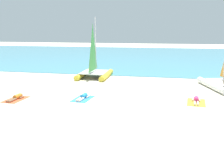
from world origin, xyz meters
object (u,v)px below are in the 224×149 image
(sunbather_left, at_px, (16,97))
(towel_middle, at_px, (83,99))
(sunbather_middle, at_px, (83,97))
(sunbather_right, at_px, (196,100))
(towel_left, at_px, (16,99))
(towel_right, at_px, (196,102))
(sailboat_yellow, at_px, (94,69))

(sunbather_left, relative_size, towel_middle, 0.82)
(sunbather_middle, relative_size, sunbather_right, 1.00)
(towel_left, distance_m, sunbather_right, 11.85)
(sunbather_right, bearing_deg, towel_middle, -168.95)
(towel_right, bearing_deg, sunbather_right, 84.56)
(towel_middle, height_order, sunbather_right, sunbather_right)
(sunbather_left, distance_m, sunbather_right, 11.83)
(sailboat_yellow, xyz_separation_m, sunbather_left, (-2.97, -8.71, -0.73))
(sunbather_left, distance_m, towel_right, 11.82)
(sailboat_yellow, relative_size, towel_middle, 3.05)
(sunbather_left, bearing_deg, towel_middle, 16.47)
(sunbather_left, height_order, towel_right, sunbather_left)
(towel_right, distance_m, sunbather_right, 0.14)
(towel_middle, bearing_deg, sailboat_yellow, 99.98)
(towel_left, bearing_deg, sunbather_right, 8.73)
(sailboat_yellow, distance_m, sunbather_right, 11.21)
(towel_left, distance_m, sunbather_left, 0.14)
(sunbather_middle, bearing_deg, sunbather_right, 9.82)
(sunbather_left, height_order, sunbather_right, same)
(towel_middle, distance_m, sunbather_middle, 0.14)
(sunbather_left, bearing_deg, sunbather_right, 11.77)
(towel_left, relative_size, sunbather_middle, 1.21)
(sunbather_middle, relative_size, towel_right, 0.82)
(towel_left, height_order, sunbather_middle, sunbather_middle)
(towel_middle, xyz_separation_m, sunbather_middle, (0.01, 0.07, 0.13))
(sunbather_middle, bearing_deg, towel_right, 9.31)
(sailboat_yellow, height_order, towel_right, sailboat_yellow)
(towel_middle, height_order, towel_right, same)
(sailboat_yellow, relative_size, towel_left, 3.05)
(sunbather_middle, distance_m, towel_right, 7.40)
(sailboat_yellow, height_order, towel_left, sailboat_yellow)
(sunbather_left, xyz_separation_m, towel_middle, (4.32, 1.01, -0.13))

